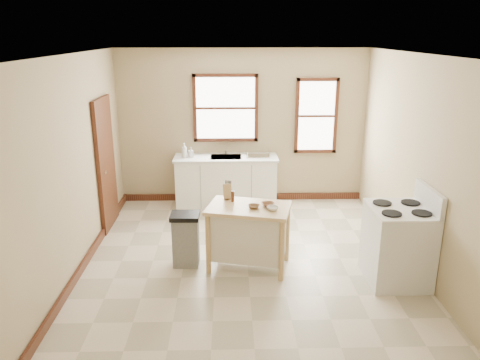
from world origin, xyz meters
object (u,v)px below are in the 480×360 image
Objects in this scene: dish_rack at (258,154)px; bowl_c at (273,208)px; gas_stove at (398,235)px; trash_bin at (186,239)px; kitchen_island at (249,237)px; soap_bottle_b at (191,152)px; knife_block at (227,192)px; bowl_b at (268,205)px; pepper_grinder at (233,196)px; bowl_a at (254,207)px; soap_bottle_a at (184,150)px.

dish_rack reaches higher than bowl_c.
trash_bin is at bearing 169.99° from gas_stove.
dish_rack is 2.47m from kitchen_island.
soap_bottle_b is at bearing 93.23° from trash_bin.
gas_stove is at bearing -29.37° from knife_block.
dish_rack reaches higher than kitchen_island.
knife_block is 1.34× the size of bowl_c.
dish_rack is at bearing 90.75° from bowl_c.
kitchen_island is at bearing -178.21° from bowl_b.
pepper_grinder is 0.12× the size of gas_stove.
bowl_a is at bearing -7.09° from trash_bin.
pepper_grinder is at bearing 164.00° from gas_stove.
kitchen_island is 0.85× the size of gas_stove.
bowl_a is (0.06, -0.06, 0.46)m from kitchen_island.
kitchen_island is 0.46m from bowl_a.
soap_bottle_a is 2.19m from knife_block.
bowl_b is (-0.01, -2.38, -0.08)m from dish_rack.
gas_stove is at bearing -9.64° from bowl_c.
pepper_grinder is 2.18m from gas_stove.
soap_bottle_a is 1.32m from dish_rack.
bowl_a is at bearing -29.24° from kitchen_island.
bowl_a is 1.06m from trash_bin.
bowl_b is at bearing -21.46° from pepper_grinder.
soap_bottle_b is 2.32m from pepper_grinder.
bowl_a is at bearing -113.77° from dish_rack.
bowl_b reaches higher than kitchen_island.
knife_block is (-0.55, -2.08, 0.00)m from dish_rack.
soap_bottle_a reaches higher than bowl_c.
trash_bin is at bearing 171.76° from bowl_a.
bowl_c is (0.51, -0.33, -0.05)m from pepper_grinder.
gas_stove reaches higher than knife_block.
bowl_a reaches higher than trash_bin.
bowl_c is at bearing -9.38° from trash_bin.
bowl_a is (0.34, -0.37, -0.08)m from knife_block.
gas_stove is at bearing -10.91° from bowl_a.
knife_block is at bearing 150.71° from bowl_b.
kitchen_island is 1.43× the size of trash_bin.
soap_bottle_a reaches higher than dish_rack.
trash_bin is (-1.10, 0.07, -0.52)m from bowl_b.
dish_rack reaches higher than bowl_a.
knife_block is at bearing 121.41° from pepper_grinder.
knife_block is 0.51m from bowl_a.
soap_bottle_a is at bearing 136.54° from gas_stove.
knife_block reaches higher than dish_rack.
knife_block is at bearing 161.62° from gas_stove.
pepper_grinder is (0.07, -0.12, -0.02)m from knife_block.
soap_bottle_a reaches higher than bowl_a.
bowl_a is 0.20m from bowl_b.
soap_bottle_b is (0.12, 0.03, -0.04)m from soap_bottle_a.
bowl_c is at bearing -11.30° from kitchen_island.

